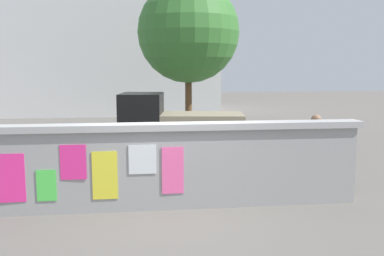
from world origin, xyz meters
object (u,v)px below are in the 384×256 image
at_px(motorcycle, 88,165).
at_px(tree_roadside, 188,32).
at_px(bicycle_near, 68,152).
at_px(person_walking, 315,144).
at_px(auto_rickshaw_truck, 175,125).

relative_size(motorcycle, tree_roadside, 0.31).
relative_size(bicycle_near, person_walking, 1.06).
relative_size(motorcycle, person_walking, 1.17).
distance_m(auto_rickshaw_truck, bicycle_near, 3.19).
bearing_deg(person_walking, bicycle_near, 152.16).
bearing_deg(bicycle_near, tree_roadside, 55.93).
distance_m(motorcycle, tree_roadside, 9.18).
bearing_deg(auto_rickshaw_truck, bicycle_near, -160.26).
bearing_deg(motorcycle, auto_rickshaw_truck, 55.10).
distance_m(person_walking, tree_roadside, 9.40).
bearing_deg(person_walking, tree_roadside, 101.00).
distance_m(motorcycle, bicycle_near, 2.23).
bearing_deg(person_walking, motorcycle, 169.77).
xyz_separation_m(auto_rickshaw_truck, person_walking, (2.64, -4.02, 0.09)).
height_order(person_walking, tree_roadside, tree_roadside).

